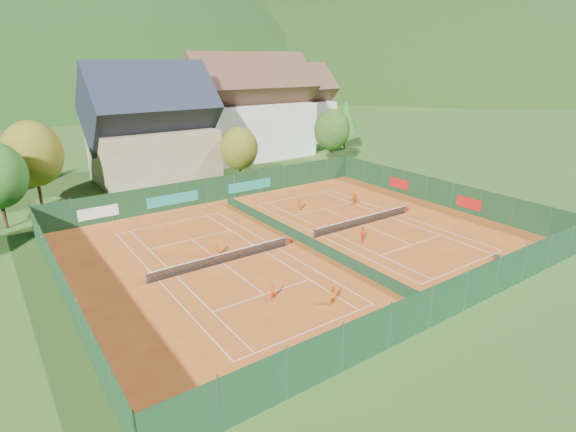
% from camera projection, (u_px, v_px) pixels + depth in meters
% --- Properties ---
extents(ground, '(600.00, 600.00, 0.00)m').
position_uv_depth(ground, '(300.00, 242.00, 41.68)').
color(ground, '#2A5019').
rests_on(ground, ground).
extents(clay_pad, '(40.00, 32.00, 0.01)m').
position_uv_depth(clay_pad, '(300.00, 242.00, 41.67)').
color(clay_pad, '#B04E19').
rests_on(clay_pad, ground).
extents(court_markings_left, '(11.03, 23.83, 0.00)m').
position_uv_depth(court_markings_left, '(223.00, 263.00, 37.33)').
color(court_markings_left, white).
rests_on(court_markings_left, ground).
extents(court_markings_right, '(11.03, 23.83, 0.00)m').
position_uv_depth(court_markings_right, '(363.00, 225.00, 46.00)').
color(court_markings_right, white).
rests_on(court_markings_right, ground).
extents(tennis_net_left, '(13.30, 0.10, 1.02)m').
position_uv_depth(tennis_net_left, '(225.00, 257.00, 37.25)').
color(tennis_net_left, '#59595B').
rests_on(tennis_net_left, ground).
extents(tennis_net_right, '(13.30, 0.10, 1.02)m').
position_uv_depth(tennis_net_right, '(364.00, 220.00, 45.92)').
color(tennis_net_right, '#59595B').
rests_on(tennis_net_right, ground).
extents(court_divider, '(0.03, 28.80, 1.00)m').
position_uv_depth(court_divider, '(300.00, 237.00, 41.51)').
color(court_divider, '#12321D').
rests_on(court_divider, ground).
extents(fence_north, '(40.00, 0.10, 3.00)m').
position_uv_depth(fence_north, '(217.00, 189.00, 53.29)').
color(fence_north, '#13341A').
rests_on(fence_north, ground).
extents(fence_south, '(40.00, 0.04, 3.00)m').
position_uv_depth(fence_south, '(449.00, 299.00, 28.82)').
color(fence_south, '#14381D').
rests_on(fence_south, ground).
extents(fence_west, '(0.04, 32.00, 3.00)m').
position_uv_depth(fence_west, '(63.00, 287.00, 30.33)').
color(fence_west, '#14391C').
rests_on(fence_west, ground).
extents(fence_east, '(0.09, 32.00, 3.00)m').
position_uv_depth(fence_east, '(438.00, 192.00, 52.06)').
color(fence_east, '#133419').
rests_on(fence_east, ground).
extents(chalet, '(16.20, 12.00, 16.00)m').
position_uv_depth(chalet, '(152.00, 132.00, 61.03)').
color(chalet, tan).
rests_on(chalet, ground).
extents(hotel_block_a, '(21.60, 11.00, 17.25)m').
position_uv_depth(hotel_block_a, '(250.00, 113.00, 75.71)').
color(hotel_block_a, silver).
rests_on(hotel_block_a, ground).
extents(hotel_block_b, '(17.28, 10.00, 15.50)m').
position_uv_depth(hotel_block_b, '(290.00, 109.00, 89.73)').
color(hotel_block_b, silver).
rests_on(hotel_block_b, ground).
extents(tree_west_mid, '(6.44, 6.44, 9.78)m').
position_uv_depth(tree_west_mid, '(32.00, 154.00, 49.99)').
color(tree_west_mid, '#422C17').
rests_on(tree_west_mid, ground).
extents(tree_center, '(5.01, 5.01, 7.60)m').
position_uv_depth(tree_center, '(239.00, 148.00, 60.36)').
color(tree_center, '#4E381B').
rests_on(tree_center, ground).
extents(tree_east_front, '(5.72, 5.72, 8.69)m').
position_uv_depth(tree_east_front, '(332.00, 130.00, 71.43)').
color(tree_east_front, '#442918').
rests_on(tree_east_front, ground).
extents(tree_east_mid, '(5.04, 5.04, 9.00)m').
position_uv_depth(tree_east_mid, '(345.00, 116.00, 82.81)').
color(tree_east_mid, '#492E1A').
rests_on(tree_east_mid, ground).
extents(tree_east_back, '(7.15, 7.15, 10.86)m').
position_uv_depth(tree_east_back, '(285.00, 111.00, 84.43)').
color(tree_east_back, '#4E2E1B').
rests_on(tree_east_back, ground).
extents(mountain_backdrop, '(820.00, 530.00, 242.00)m').
position_uv_depth(mountain_backdrop, '(92.00, 164.00, 250.61)').
color(mountain_backdrop, black).
rests_on(mountain_backdrop, ground).
extents(ball_hopper, '(0.34, 0.34, 0.80)m').
position_uv_depth(ball_hopper, '(496.00, 257.00, 37.29)').
color(ball_hopper, slate).
rests_on(ball_hopper, ground).
extents(loose_ball_0, '(0.07, 0.07, 0.07)m').
position_uv_depth(loose_ball_0, '(263.00, 306.00, 30.81)').
color(loose_ball_0, '#CCD833').
rests_on(loose_ball_0, ground).
extents(loose_ball_1, '(0.07, 0.07, 0.07)m').
position_uv_depth(loose_ball_1, '(421.00, 262.00, 37.53)').
color(loose_ball_1, '#CCD833').
rests_on(loose_ball_1, ground).
extents(loose_ball_2, '(0.07, 0.07, 0.07)m').
position_uv_depth(loose_ball_2, '(271.00, 232.00, 44.04)').
color(loose_ball_2, '#CCD833').
rests_on(loose_ball_2, ground).
extents(loose_ball_3, '(0.07, 0.07, 0.07)m').
position_uv_depth(loose_ball_3, '(238.00, 231.00, 44.19)').
color(loose_ball_3, '#CCD833').
rests_on(loose_ball_3, ground).
extents(loose_ball_4, '(0.07, 0.07, 0.07)m').
position_uv_depth(loose_ball_4, '(374.00, 231.00, 44.27)').
color(loose_ball_4, '#CCD833').
rests_on(loose_ball_4, ground).
extents(player_left_near, '(0.59, 0.49, 1.37)m').
position_uv_depth(player_left_near, '(272.00, 291.00, 31.47)').
color(player_left_near, '#DF4513').
rests_on(player_left_near, ground).
extents(player_left_mid, '(0.72, 0.60, 1.32)m').
position_uv_depth(player_left_mid, '(334.00, 296.00, 30.91)').
color(player_left_mid, orange).
rests_on(player_left_mid, ground).
extents(player_left_far, '(0.84, 0.51, 1.26)m').
position_uv_depth(player_left_far, '(217.00, 249.00, 38.54)').
color(player_left_far, '#D95513').
rests_on(player_left_far, ground).
extents(player_right_near, '(0.94, 0.69, 1.48)m').
position_uv_depth(player_right_near, '(362.00, 235.00, 41.44)').
color(player_right_near, '#FD5316').
rests_on(player_right_near, ground).
extents(player_right_far_a, '(0.78, 0.72, 1.33)m').
position_uv_depth(player_right_far_a, '(299.00, 204.00, 50.32)').
color(player_right_far_a, '#CA4012').
rests_on(player_right_far_a, ground).
extents(player_right_far_b, '(1.44, 0.80, 1.48)m').
position_uv_depth(player_right_far_b, '(354.00, 198.00, 52.20)').
color(player_right_far_b, orange).
rests_on(player_right_far_b, ground).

